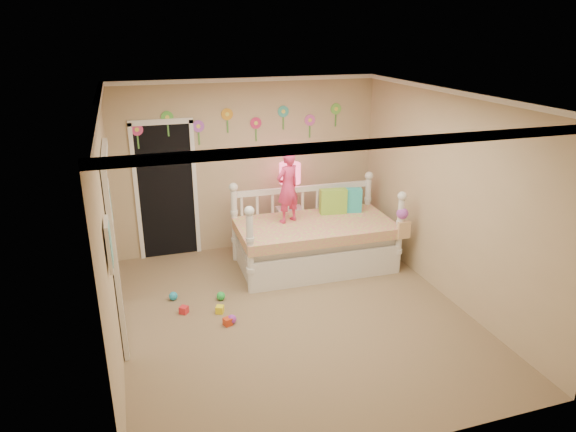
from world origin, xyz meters
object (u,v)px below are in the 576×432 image
object	(u,v)px
nightstand	(290,228)
table_lamp	(290,179)
daybed	(315,227)
child	(288,187)

from	to	relation	value
nightstand	table_lamp	world-z (taller)	table_lamp
daybed	nightstand	world-z (taller)	daybed
child	nightstand	distance (m)	1.05
nightstand	table_lamp	distance (m)	0.80
daybed	table_lamp	distance (m)	0.90
child	nightstand	size ratio (longest dim) A/B	1.54
daybed	nightstand	bearing A→B (deg)	102.24
child	nightstand	bearing A→B (deg)	-134.59
nightstand	table_lamp	bearing A→B (deg)	65.37
child	nightstand	world-z (taller)	child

